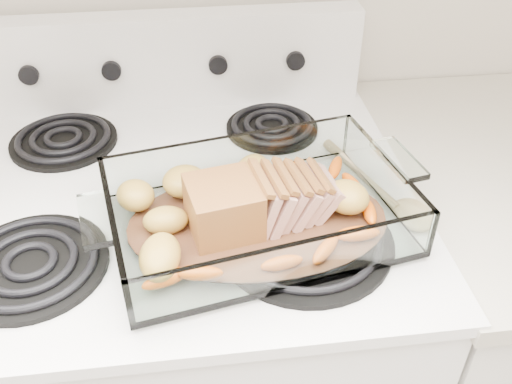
{
  "coord_description": "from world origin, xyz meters",
  "views": [
    {
      "loc": [
        0.05,
        0.9,
        1.49
      ],
      "look_at": [
        0.13,
        1.55,
        0.99
      ],
      "focal_mm": 40.0,
      "sensor_mm": 36.0,
      "label": 1
    }
  ],
  "objects": [
    {
      "name": "electric_range",
      "position": [
        0.0,
        1.66,
        0.48
      ],
      "size": [
        0.78,
        0.7,
        1.12
      ],
      "color": "white",
      "rests_on": "ground"
    },
    {
      "name": "counter_right",
      "position": [
        0.67,
        1.66,
        0.47
      ],
      "size": [
        0.58,
        0.68,
        0.93
      ],
      "color": "white",
      "rests_on": "ground"
    },
    {
      "name": "baking_dish",
      "position": [
        0.13,
        1.53,
        0.96
      ],
      "size": [
        0.41,
        0.27,
        0.08
      ],
      "rotation": [
        0.0,
        0.0,
        0.19
      ],
      "color": "white",
      "rests_on": "electric_range"
    },
    {
      "name": "pork_roast",
      "position": [
        0.11,
        1.53,
        0.99
      ],
      "size": [
        0.22,
        0.1,
        0.08
      ],
      "rotation": [
        0.0,
        0.0,
        -0.08
      ],
      "color": "brown",
      "rests_on": "baking_dish"
    },
    {
      "name": "roast_vegetables",
      "position": [
        0.12,
        1.57,
        0.97
      ],
      "size": [
        0.38,
        0.21,
        0.05
      ],
      "rotation": [
        0.0,
        0.0,
        0.33
      ],
      "color": "#DF4800",
      "rests_on": "baking_dish"
    },
    {
      "name": "wooden_spoon",
      "position": [
        0.34,
        1.58,
        0.95
      ],
      "size": [
        0.13,
        0.25,
        0.02
      ],
      "rotation": [
        0.0,
        0.0,
        0.34
      ],
      "color": "tan",
      "rests_on": "electric_range"
    }
  ]
}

